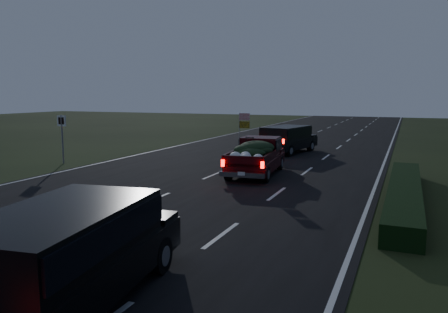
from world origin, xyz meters
The scene contains 7 objects.
ground centered at (0.00, 0.00, 0.00)m, with size 120.00×120.00×0.00m, color black.
road_asphalt centered at (0.00, 0.00, 0.01)m, with size 14.00×120.00×0.02m, color black.
hedge_row centered at (7.80, 3.00, 0.30)m, with size 1.00×10.00×0.60m, color black.
route_sign centered at (-8.50, 5.00, 1.66)m, with size 0.55×0.08×2.50m.
pickup_truck centered at (1.68, 5.89, 0.91)m, with size 2.20×4.76×2.42m.
lead_suv centered at (1.08, 13.40, 1.00)m, with size 2.81×4.88×1.32m.
rear_suv centered at (2.73, -6.95, 1.06)m, with size 2.74×5.13×1.41m.
Camera 1 is at (7.79, -12.26, 3.54)m, focal length 35.00 mm.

